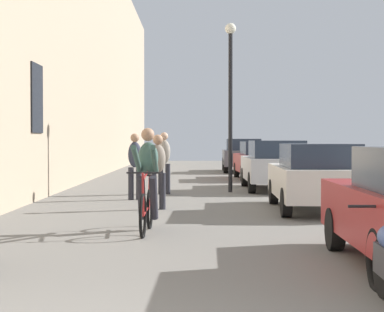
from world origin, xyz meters
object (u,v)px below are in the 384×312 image
Objects in this scene: cyclist_on_bicycle at (150,183)px; parked_car_third at (278,164)px; street_lamp at (234,85)px; parked_car_fifth at (246,155)px; pedestrian_near at (161,167)px; pedestrian_far at (167,159)px; parked_car_second at (319,176)px; parked_car_fourth at (263,160)px; pedestrian_mid at (138,162)px.

cyclist_on_bicycle is 9.45m from parked_car_third.
street_lamp reaches higher than parked_car_fifth.
pedestrian_near is 6.38m from parked_car_third.
pedestrian_far is 0.42× the size of parked_car_second.
parked_car_fourth is 5.89m from parked_car_fifth.
pedestrian_far is 3.62m from parked_car_third.
pedestrian_far reaches higher than pedestrian_mid.
pedestrian_mid is at bearing -111.76° from pedestrian_far.
pedestrian_near is at bearing -120.61° from parked_car_third.
parked_car_third is 11.18m from parked_car_fifth.
street_lamp is 2.83m from parked_car_third.
cyclist_on_bicycle reaches higher than pedestrian_mid.
parked_car_second is 0.91× the size of parked_car_fifth.
cyclist_on_bicycle is 0.43× the size of parked_car_second.
parked_car_second is at bearing -88.65° from parked_car_third.
pedestrian_mid is at bearing -136.97° from street_lamp.
parked_car_fourth is (3.41, 6.82, -0.22)m from pedestrian_far.
pedestrian_far is 2.94m from street_lamp.
pedestrian_near is 0.39× the size of parked_car_fourth.
cyclist_on_bicycle is 3.38m from pedestrian_near.
cyclist_on_bicycle is 14.56m from parked_car_fourth.
street_lamp is 6.71m from parked_car_fourth.
parked_car_fifth is at bearing 79.26° from pedestrian_near.
pedestrian_far is 13.10m from parked_car_fifth.
street_lamp is at bearing 68.34° from pedestrian_near.
parked_car_fourth is (1.52, 6.10, -2.35)m from street_lamp.
parked_car_third is at bearing 24.87° from pedestrian_far.
cyclist_on_bicycle is 1.08× the size of pedestrian_near.
pedestrian_near is 2.39m from pedestrian_mid.
pedestrian_mid reaches higher than parked_car_fourth.
parked_car_second is 0.98× the size of parked_car_fourth.
pedestrian_near is (-0.01, 3.38, 0.11)m from cyclist_on_bicycle.
parked_car_third is at bearing 59.39° from pedestrian_near.
parked_car_second is 11.05m from parked_car_fourth.
parked_car_fifth is at bearing 75.87° from pedestrian_far.
cyclist_on_bicycle is 1.02× the size of pedestrian_far.
cyclist_on_bicycle is at bearing -98.95° from parked_car_fifth.
pedestrian_far reaches higher than parked_car_fifth.
pedestrian_far is at bearing -159.33° from street_lamp.
pedestrian_mid is (-0.71, 5.67, 0.14)m from cyclist_on_bicycle.
parked_car_fourth is at bearing 63.43° from pedestrian_far.
parked_car_third is at bearing 69.92° from cyclist_on_bicycle.
pedestrian_near is 0.97× the size of pedestrian_mid.
parked_car_fourth is at bearing 76.05° from street_lamp.
cyclist_on_bicycle reaches higher than parked_car_third.
parked_car_third is 0.94× the size of parked_car_fifth.
pedestrian_mid reaches higher than parked_car_third.
parked_car_fifth is (-0.22, 16.94, 0.07)m from parked_car_second.
parked_car_fourth is 0.93× the size of parked_car_fifth.
street_lamp reaches higher than pedestrian_mid.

